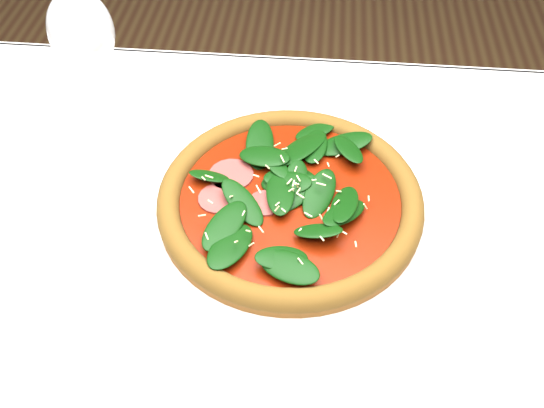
{
  "coord_description": "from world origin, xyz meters",
  "views": [
    {
      "loc": [
        0.07,
        -0.46,
        1.33
      ],
      "look_at": [
        0.02,
        0.05,
        0.77
      ],
      "focal_mm": 40.0,
      "sensor_mm": 36.0,
      "label": 1
    }
  ],
  "objects": [
    {
      "name": "dining_table",
      "position": [
        0.0,
        0.0,
        0.65
      ],
      "size": [
        1.21,
        0.81,
        0.75
      ],
      "color": "silver",
      "rests_on": "ground"
    },
    {
      "name": "plate",
      "position": [
        0.04,
        0.05,
        0.76
      ],
      "size": [
        0.39,
        0.39,
        0.02
      ],
      "color": "white",
      "rests_on": "dining_table"
    },
    {
      "name": "pizza",
      "position": [
        0.04,
        0.05,
        0.78
      ],
      "size": [
        0.4,
        0.4,
        0.04
      ],
      "rotation": [
        0.0,
        0.0,
        -0.25
      ],
      "color": "#A16027",
      "rests_on": "plate"
    },
    {
      "name": "wine_glass",
      "position": [
        -0.24,
        0.21,
        0.9
      ],
      "size": [
        0.09,
        0.09,
        0.21
      ],
      "color": "white",
      "rests_on": "dining_table"
    }
  ]
}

